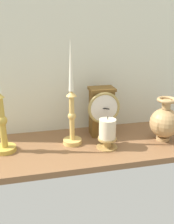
# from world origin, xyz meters

# --- Properties ---
(ground_plane) EXTENTS (1.00, 0.36, 0.02)m
(ground_plane) POSITION_xyz_m (0.00, 0.00, -0.01)
(ground_plane) COLOR brown
(back_wall) EXTENTS (1.20, 0.02, 0.65)m
(back_wall) POSITION_xyz_m (0.00, 0.18, 0.33)
(back_wall) COLOR silver
(back_wall) RESTS_ON ground_plane
(mantel_clock) EXTENTS (0.14, 0.10, 0.21)m
(mantel_clock) POSITION_xyz_m (0.10, 0.08, 0.11)
(mantel_clock) COLOR brown
(mantel_clock) RESTS_ON ground_plane
(candlestick_tall_left) EXTENTS (0.08, 0.08, 0.43)m
(candlestick_tall_left) POSITION_xyz_m (-0.04, 0.02, 0.14)
(candlestick_tall_left) COLOR #D9AF5B
(candlestick_tall_left) RESTS_ON ground_plane
(candlestick_tall_center) EXTENTS (0.09, 0.09, 0.42)m
(candlestick_tall_center) POSITION_xyz_m (-0.31, 0.01, 0.13)
(candlestick_tall_center) COLOR gold
(candlestick_tall_center) RESTS_ON ground_plane
(brass_vase_bulbous) EXTENTS (0.12, 0.12, 0.18)m
(brass_vase_bulbous) POSITION_xyz_m (0.34, -0.03, 0.08)
(brass_vase_bulbous) COLOR tan
(brass_vase_bulbous) RESTS_ON ground_plane
(pillar_candle_front) EXTENTS (0.08, 0.08, 0.13)m
(pillar_candle_front) POSITION_xyz_m (0.08, -0.05, 0.06)
(pillar_candle_front) COLOR #AF8849
(pillar_candle_front) RESTS_ON ground_plane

